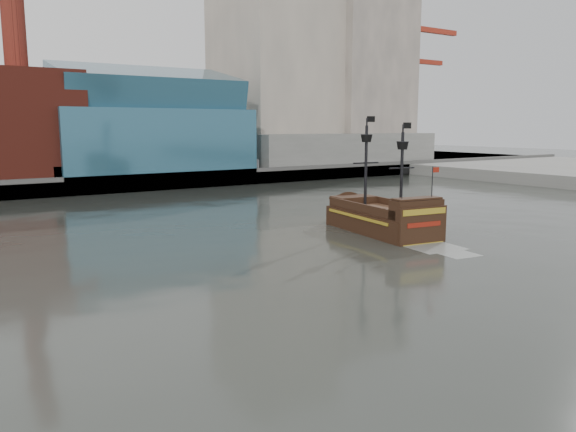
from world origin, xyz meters
TOP-DOWN VIEW (x-y plane):
  - ground at (0.00, 0.00)m, footprint 400.00×400.00m
  - promenade_far at (0.00, 92.00)m, footprint 220.00×60.00m
  - seawall at (0.00, 62.50)m, footprint 220.00×1.00m
  - skyline at (5.21, 84.56)m, footprint 149.00×45.00m
  - crane_a at (78.63, 82.00)m, footprint 22.50×4.00m
  - crane_b at (88.23, 92.00)m, footprint 19.10×4.00m
  - pirate_ship at (12.93, 19.33)m, footprint 6.28×15.21m

SIDE VIEW (x-z plane):
  - ground at x=0.00m, z-range 0.00..0.00m
  - promenade_far at x=0.00m, z-range 0.00..2.00m
  - pirate_ship at x=12.93m, z-range -4.52..6.53m
  - seawall at x=0.00m, z-range 0.00..2.60m
  - crane_b at x=88.23m, z-range 2.45..28.70m
  - crane_a at x=78.63m, z-range 2.99..35.24m
  - skyline at x=5.21m, z-range -6.45..55.55m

